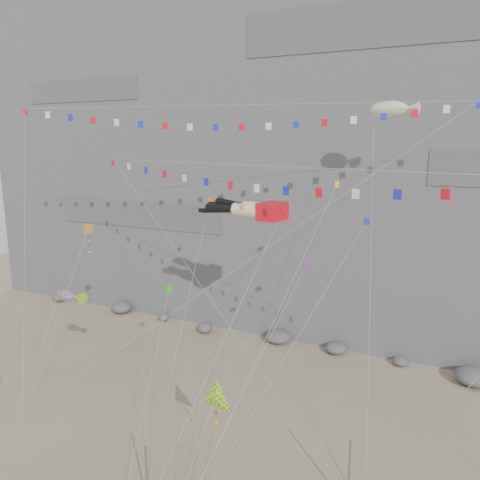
{
  "coord_description": "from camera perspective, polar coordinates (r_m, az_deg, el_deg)",
  "views": [
    {
      "loc": [
        15.49,
        -25.26,
        20.1
      ],
      "look_at": [
        -0.54,
        9.0,
        12.21
      ],
      "focal_mm": 35.0,
      "sensor_mm": 36.0,
      "label": 1
    }
  ],
  "objects": [
    {
      "name": "small_kite_c",
      "position": [
        35.56,
        -8.68,
        -6.19
      ],
      "size": [
        3.64,
        10.25,
        13.67
      ],
      "color": "green",
      "rests_on": "ground"
    },
    {
      "name": "flag_banner_upper",
      "position": [
        37.78,
        -1.46,
        16.08
      ],
      "size": [
        35.21,
        16.07,
        28.24
      ],
      "color": "red",
      "rests_on": "ground"
    },
    {
      "name": "cliff",
      "position": [
        59.51,
        10.33,
        16.33
      ],
      "size": [
        80.0,
        28.0,
        50.0
      ],
      "primitive_type": "cube",
      "color": "slate",
      "rests_on": "ground"
    },
    {
      "name": "fish_windsock",
      "position": [
        37.59,
        -20.48,
        -6.36
      ],
      "size": [
        3.81,
        3.97,
        9.72
      ],
      "color": "orange",
      "rests_on": "ground"
    },
    {
      "name": "small_kite_b",
      "position": [
        34.07,
        7.59,
        -3.93
      ],
      "size": [
        3.21,
        13.07,
        16.96
      ],
      "color": "purple",
      "rests_on": "ground"
    },
    {
      "name": "anchor_pole_center",
      "position": [
        29.26,
        -11.28,
        -26.63
      ],
      "size": [
        0.12,
        0.12,
        4.04
      ],
      "primitive_type": "cylinder",
      "color": "slate",
      "rests_on": "ground"
    },
    {
      "name": "small_kite_e",
      "position": [
        30.84,
        14.73,
        1.4
      ],
      "size": [
        7.33,
        10.5,
        19.28
      ],
      "color": "#1521BD",
      "rests_on": "ground"
    },
    {
      "name": "harlequin_kite",
      "position": [
        40.16,
        -18.05,
        1.22
      ],
      "size": [
        2.16,
        7.24,
        14.68
      ],
      "color": "red",
      "rests_on": "ground"
    },
    {
      "name": "small_kite_a",
      "position": [
        38.84,
        -3.84,
        4.16
      ],
      "size": [
        3.77,
        14.59,
        21.03
      ],
      "color": "#FF5E15",
      "rests_on": "ground"
    },
    {
      "name": "ground",
      "position": [
        35.8,
        -5.76,
        -22.43
      ],
      "size": [
        120.0,
        120.0,
        0.0
      ],
      "primitive_type": "plane",
      "color": "tan",
      "rests_on": "ground"
    },
    {
      "name": "delta_kite",
      "position": [
        28.78,
        -2.95,
        -18.77
      ],
      "size": [
        2.49,
        3.92,
        7.19
      ],
      "color": "yellow",
      "rests_on": "ground"
    },
    {
      "name": "anchor_pole_right",
      "position": [
        29.62,
        13.13,
        -26.06
      ],
      "size": [
        0.12,
        0.12,
        4.13
      ],
      "primitive_type": "cylinder",
      "color": "slate",
      "rests_on": "ground"
    },
    {
      "name": "legs_kite",
      "position": [
        34.34,
        1.19,
        3.77
      ],
      "size": [
        7.15,
        16.41,
        21.08
      ],
      "rotation": [
        0.0,
        0.0,
        -0.18
      ],
      "color": "red",
      "rests_on": "ground"
    },
    {
      "name": "talus_boulders",
      "position": [
        49.05,
        4.64,
        -11.68
      ],
      "size": [
        60.0,
        3.0,
        1.2
      ],
      "primitive_type": null,
      "color": "#5B5B60",
      "rests_on": "ground"
    },
    {
      "name": "small_kite_d",
      "position": [
        33.75,
        11.27,
        5.69
      ],
      "size": [
        4.61,
        15.64,
        23.2
      ],
      "color": "yellow",
      "rests_on": "ground"
    },
    {
      "name": "flag_banner_lower",
      "position": [
        29.74,
        3.85,
        8.94
      ],
      "size": [
        34.12,
        10.8,
        21.12
      ],
      "color": "red",
      "rests_on": "ground"
    },
    {
      "name": "blimp_windsock",
      "position": [
        38.23,
        17.68,
        14.89
      ],
      "size": [
        4.34,
        15.91,
        27.01
      ],
      "color": "beige",
      "rests_on": "ground"
    }
  ]
}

